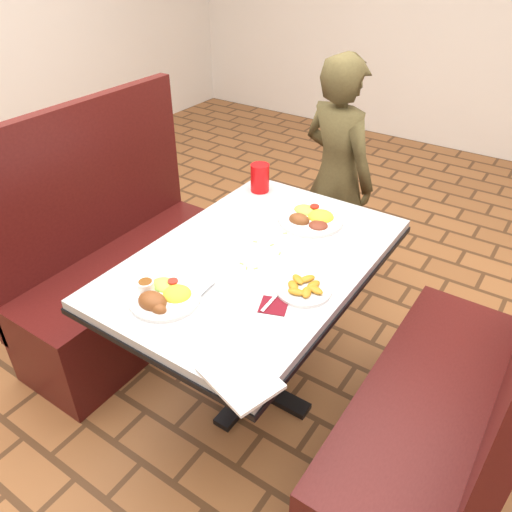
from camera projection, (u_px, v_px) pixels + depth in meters
The scene contains 14 objects.
dining_table at pixel (256, 276), 1.98m from camera, with size 0.81×1.21×0.75m.
booth_bench_left at pixel (126, 275), 2.54m from camera, with size 0.47×1.20×1.17m.
booth_bench_right at pixel (439, 422), 1.80m from camera, with size 0.47×1.20×1.17m.
diner_person at pixel (337, 177), 2.73m from camera, with size 0.48×0.31×1.31m, color brown.
near_dinner_plate at pixel (163, 294), 1.69m from camera, with size 0.25×0.25×0.08m.
far_dinner_plate at pixel (312, 216), 2.14m from camera, with size 0.28×0.28×0.07m.
plantain_plate at pixel (303, 288), 1.74m from camera, with size 0.20×0.20×0.03m.
maroon_napkin at pixel (274, 306), 1.68m from camera, with size 0.09×0.09×0.00m, color #5E0E17.
spoon_utensil at pixel (272, 300), 1.70m from camera, with size 0.01×0.14×0.00m, color silver.
red_tumbler at pixel (260, 178), 2.36m from camera, with size 0.09×0.09×0.13m, color red.
paper_napkin at pixel (240, 378), 1.41m from camera, with size 0.22×0.16×0.01m, color white.
knife_utensil at pixel (200, 294), 1.72m from camera, with size 0.01×0.18×0.00m, color silver.
fork_utensil at pixel (163, 290), 1.74m from camera, with size 0.01×0.15×0.00m, color silver.
lettuce_shreds at pixel (273, 252), 1.95m from camera, with size 0.28×0.32×0.00m, color #77B347, non-canonical shape.
Camera 1 is at (0.89, -1.32, 1.83)m, focal length 35.00 mm.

